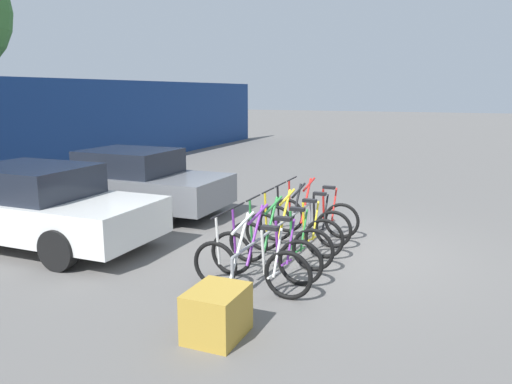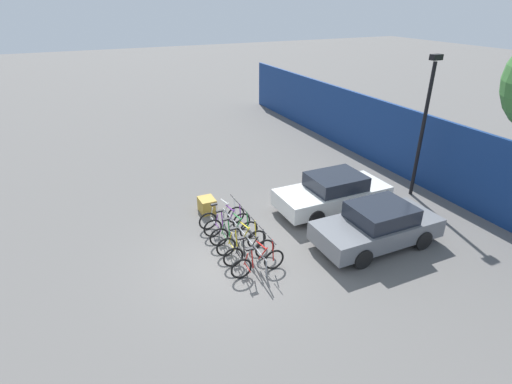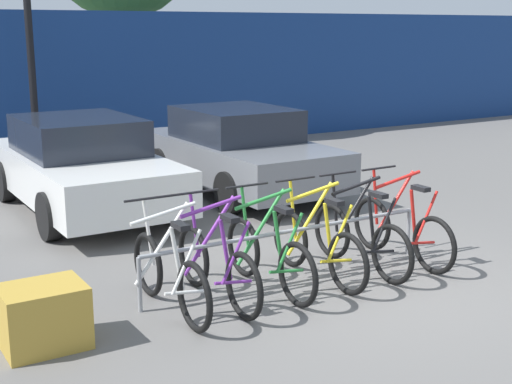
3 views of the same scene
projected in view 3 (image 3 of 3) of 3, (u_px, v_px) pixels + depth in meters
The scene contains 13 objects.
ground_plane at pixel (381, 286), 7.59m from camera, with size 120.00×120.00×0.00m, color #605E5B.
hoarding_wall at pixel (86, 84), 15.14m from camera, with size 36.00×0.16×3.03m, color navy.
bike_rack at pixel (289, 237), 7.67m from camera, with size 3.51×0.04×0.57m.
bicycle_white at pixel (170, 275), 6.82m from camera, with size 0.68×1.71×1.05m.
bicycle_purple at pixel (217, 266), 7.08m from camera, with size 0.68×1.71×1.05m.
bicycle_green at pixel (269, 256), 7.39m from camera, with size 0.68×1.71×1.05m.
bicycle_yellow at pixel (318, 246), 7.71m from camera, with size 0.68×1.71×1.05m.
bicycle_black at pixel (360, 238), 8.01m from camera, with size 0.68×1.71×1.05m.
bicycle_red at pixel (402, 230), 8.33m from camera, with size 0.68×1.71×1.05m.
car_white at pixel (81, 165), 10.57m from camera, with size 1.91×4.30×1.40m.
car_grey at pixel (238, 151), 11.82m from camera, with size 1.91×4.13×1.40m.
lamp_post at pixel (27, 5), 13.26m from camera, with size 0.24×0.44×5.51m.
cargo_crate at pixel (44, 316), 6.09m from camera, with size 0.70×0.56×0.55m, color #B28C33.
Camera 3 is at (-4.87, -5.42, 2.69)m, focal length 50.00 mm.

